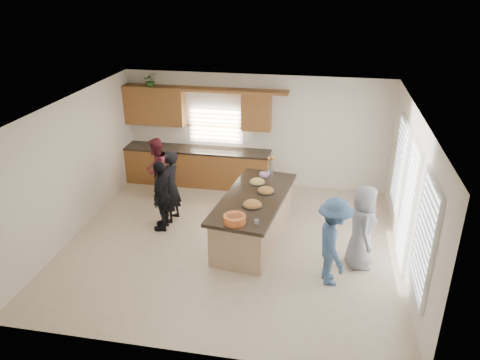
% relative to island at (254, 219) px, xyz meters
% --- Properties ---
extents(floor, '(6.50, 6.50, 0.00)m').
position_rel_island_xyz_m(floor, '(-0.40, -0.29, -0.45)').
color(floor, beige).
rests_on(floor, ground).
extents(room_shell, '(6.52, 6.02, 2.81)m').
position_rel_island_xyz_m(room_shell, '(-0.40, -0.29, 1.45)').
color(room_shell, silver).
rests_on(room_shell, ground).
extents(back_cabinetry, '(4.08, 0.66, 2.46)m').
position_rel_island_xyz_m(back_cabinetry, '(-1.87, 2.45, 0.46)').
color(back_cabinetry, brown).
rests_on(back_cabinetry, ground).
extents(right_wall_glazing, '(0.06, 4.00, 2.25)m').
position_rel_island_xyz_m(right_wall_glazing, '(2.82, -0.42, 0.89)').
color(right_wall_glazing, white).
rests_on(right_wall_glazing, ground).
extents(island, '(1.49, 2.83, 0.95)m').
position_rel_island_xyz_m(island, '(0.00, 0.00, 0.00)').
color(island, tan).
rests_on(island, ground).
extents(platter_front, '(0.39, 0.39, 0.16)m').
position_rel_island_xyz_m(platter_front, '(0.03, -0.42, 0.52)').
color(platter_front, black).
rests_on(platter_front, island).
extents(platter_mid, '(0.37, 0.37, 0.15)m').
position_rel_island_xyz_m(platter_mid, '(0.20, 0.24, 0.52)').
color(platter_mid, black).
rests_on(platter_mid, island).
extents(platter_back, '(0.35, 0.35, 0.14)m').
position_rel_island_xyz_m(platter_back, '(-0.03, 0.64, 0.52)').
color(platter_back, black).
rests_on(platter_back, island).
extents(salad_bowl, '(0.39, 0.39, 0.13)m').
position_rel_island_xyz_m(salad_bowl, '(-0.17, -1.10, 0.57)').
color(salad_bowl, orange).
rests_on(salad_bowl, island).
extents(clear_cup, '(0.09, 0.09, 0.10)m').
position_rel_island_xyz_m(clear_cup, '(0.22, -1.10, 0.55)').
color(clear_cup, white).
rests_on(clear_cup, island).
extents(plate_stack, '(0.22, 0.22, 0.05)m').
position_rel_island_xyz_m(plate_stack, '(0.06, 1.07, 0.52)').
color(plate_stack, '#AF85C2').
rests_on(plate_stack, island).
extents(flower_vase, '(0.14, 0.14, 0.41)m').
position_rel_island_xyz_m(flower_vase, '(0.18, 1.15, 0.71)').
color(flower_vase, silver).
rests_on(flower_vase, island).
extents(potted_plant, '(0.42, 0.40, 0.37)m').
position_rel_island_xyz_m(potted_plant, '(-2.96, 2.53, 2.14)').
color(potted_plant, '#336B2A').
rests_on(potted_plant, back_cabinetry).
extents(woman_left_back, '(0.46, 0.64, 1.61)m').
position_rel_island_xyz_m(woman_left_back, '(-1.87, 0.45, 0.35)').
color(woman_left_back, black).
rests_on(woman_left_back, ground).
extents(woman_left_mid, '(0.60, 0.75, 1.50)m').
position_rel_island_xyz_m(woman_left_mid, '(-2.54, 1.41, 0.30)').
color(woman_left_mid, maroon).
rests_on(woman_left_mid, ground).
extents(woman_left_front, '(0.43, 0.92, 1.53)m').
position_rel_island_xyz_m(woman_left_front, '(-1.94, 0.07, 0.31)').
color(woman_left_front, black).
rests_on(woman_left_front, ground).
extents(woman_right_back, '(0.81, 1.14, 1.61)m').
position_rel_island_xyz_m(woman_right_back, '(1.55, -1.20, 0.35)').
color(woman_right_back, '#3A5A7F').
rests_on(woman_right_back, ground).
extents(woman_right_front, '(0.58, 0.83, 1.61)m').
position_rel_island_xyz_m(woman_right_front, '(2.06, -0.58, 0.35)').
color(woman_right_front, gray).
rests_on(woman_right_front, ground).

